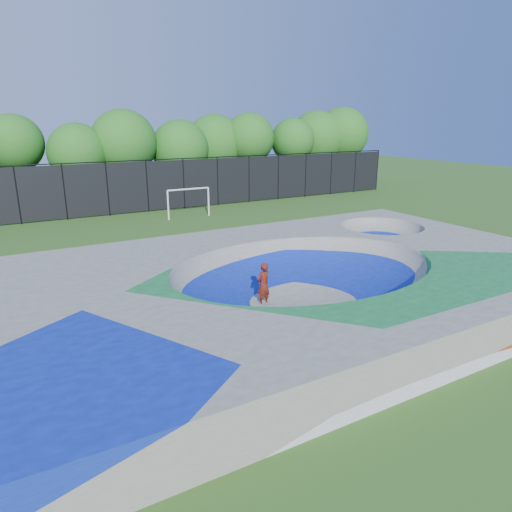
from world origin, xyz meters
The scene contains 7 objects.
ground centered at (0.00, 0.00, 0.00)m, with size 120.00×120.00×0.00m, color #2B5417.
skate_deck centered at (0.00, 0.00, 0.75)m, with size 22.00×14.00×1.50m, color gray.
skater centered at (-1.80, 0.22, 0.86)m, with size 0.63×0.41×1.73m, color #AA260D.
skateboard centered at (-1.80, 0.22, 0.03)m, with size 0.78×0.22×0.05m, color black.
soccer_goal centered at (1.95, 17.35, 1.50)m, with size 3.28×0.12×2.17m.
fence centered at (0.00, 21.00, 2.10)m, with size 48.09×0.09×4.04m.
treeline centered at (3.29, 25.89, 4.94)m, with size 52.91×7.14×8.35m.
Camera 1 is at (-10.15, -13.90, 6.88)m, focal length 32.00 mm.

